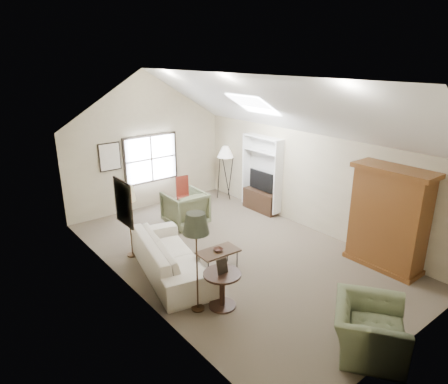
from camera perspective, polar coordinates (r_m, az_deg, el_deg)
room_shell at (r=8.30m, az=1.75°, el=11.15°), size 5.01×8.01×4.00m
window at (r=11.94m, az=-10.37°, el=4.70°), size 1.72×0.08×1.42m
skylight at (r=9.83m, az=4.21°, el=12.42°), size 0.80×1.20×0.52m
wall_art at (r=9.28m, az=-15.19°, el=1.97°), size 1.97×3.71×0.88m
armoire at (r=9.05m, az=22.46°, el=-3.51°), size 0.60×1.50×2.20m
tv_alcove at (r=11.44m, az=5.43°, el=2.74°), size 0.32×1.30×2.10m
media_console at (r=11.70m, az=5.23°, el=-1.27°), size 0.34×1.18×0.60m
tv_panel at (r=11.50m, az=5.32°, el=1.63°), size 0.05×0.90×0.55m
sofa at (r=8.46m, az=-7.63°, el=-8.97°), size 1.65×2.90×0.80m
armchair_near at (r=6.79m, az=20.00°, el=-17.96°), size 1.58×1.54×0.78m
armchair_far at (r=10.70m, az=-5.57°, el=-2.33°), size 1.03×1.06×0.93m
coffee_table at (r=8.57m, az=-0.82°, el=-9.73°), size 0.90×0.53×0.45m
bowl at (r=8.45m, az=-0.83°, el=-8.24°), size 0.22×0.22×0.05m
side_table at (r=7.39m, az=-0.26°, el=-13.79°), size 0.82×0.82×0.68m
side_chair at (r=11.64m, az=-5.59°, el=-0.31°), size 0.44×0.44×1.01m
tripod_lamp at (r=12.51m, az=0.19°, el=2.86°), size 0.53×0.53×1.71m
dark_lamp at (r=7.01m, az=-3.90°, el=-9.98°), size 0.55×0.55×1.90m
tan_lamp at (r=9.11m, az=-13.31°, el=-4.04°), size 0.41×0.41×1.71m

